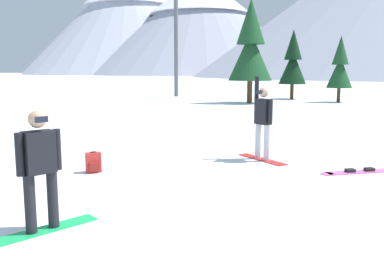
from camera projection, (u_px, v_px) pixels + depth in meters
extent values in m
plane|color=white|center=(187.00, 208.00, 6.61)|extent=(800.00, 800.00, 0.00)
cube|color=#19B259|center=(43.00, 230.00, 5.66)|extent=(1.18, 1.41, 0.02)
cylinder|color=black|center=(53.00, 199.00, 5.71)|extent=(0.15, 0.15, 0.82)
cylinder|color=black|center=(30.00, 204.00, 5.49)|extent=(0.15, 0.15, 0.82)
cube|color=black|center=(39.00, 152.00, 5.50)|extent=(0.43, 0.46, 0.59)
cylinder|color=black|center=(57.00, 149.00, 5.67)|extent=(0.11, 0.11, 0.58)
cylinder|color=black|center=(20.00, 155.00, 5.32)|extent=(0.11, 0.11, 0.58)
sphere|color=tan|center=(37.00, 119.00, 5.43)|extent=(0.24, 0.24, 0.24)
cube|color=black|center=(41.00, 119.00, 5.33)|extent=(0.14, 0.16, 0.08)
cube|color=red|center=(262.00, 159.00, 10.19)|extent=(1.22, 1.34, 0.02)
cylinder|color=#B7B7BC|center=(267.00, 143.00, 9.99)|extent=(0.15, 0.15, 0.89)
cylinder|color=#B7B7BC|center=(258.00, 141.00, 10.26)|extent=(0.15, 0.15, 0.89)
cube|color=black|center=(263.00, 112.00, 10.02)|extent=(0.44, 0.46, 0.63)
cylinder|color=black|center=(270.00, 111.00, 9.80)|extent=(0.11, 0.11, 0.58)
cylinder|color=black|center=(257.00, 88.00, 10.16)|extent=(0.11, 0.11, 0.60)
sphere|color=tan|center=(264.00, 92.00, 9.95)|extent=(0.24, 0.24, 0.24)
cube|color=black|center=(259.00, 92.00, 9.88)|extent=(0.14, 0.15, 0.08)
cube|color=pink|center=(360.00, 172.00, 8.92)|extent=(1.58, 0.84, 0.02)
cylinder|color=pink|center=(327.00, 174.00, 8.76)|extent=(0.35, 0.35, 0.02)
cube|color=black|center=(350.00, 170.00, 8.87)|extent=(0.24, 0.20, 0.07)
cube|color=black|center=(369.00, 169.00, 8.97)|extent=(0.24, 0.20, 0.07)
cube|color=red|center=(93.00, 162.00, 8.92)|extent=(0.38, 0.34, 0.44)
cube|color=maroon|center=(95.00, 167.00, 8.81)|extent=(0.22, 0.17, 0.20)
cylinder|color=black|center=(93.00, 152.00, 8.89)|extent=(0.11, 0.09, 0.02)
cylinder|color=#472D19|center=(250.00, 92.00, 28.01)|extent=(0.36, 0.36, 1.57)
cone|color=#194723|center=(250.00, 56.00, 27.67)|extent=(3.00, 3.00, 3.34)
cone|color=#194723|center=(251.00, 21.00, 27.34)|extent=(1.95, 1.95, 3.06)
cylinder|color=#472D19|center=(292.00, 92.00, 32.00)|extent=(0.27, 0.27, 1.20)
cone|color=black|center=(293.00, 68.00, 31.73)|extent=(2.14, 2.14, 2.56)
cone|color=black|center=(293.00, 45.00, 31.48)|extent=(1.39, 1.39, 2.35)
cylinder|color=#472D19|center=(339.00, 95.00, 28.74)|extent=(0.24, 0.24, 1.04)
cone|color=#194723|center=(340.00, 72.00, 28.51)|extent=(1.77, 1.77, 2.21)
cone|color=#194723|center=(341.00, 50.00, 28.29)|extent=(1.15, 1.15, 2.02)
cylinder|color=#595B60|center=(176.00, 33.00, 34.82)|extent=(0.36, 0.36, 10.93)
cone|color=#B2B7C6|center=(131.00, 19.00, 259.22)|extent=(135.50, 135.50, 70.52)
cone|color=#9EA3B2|center=(200.00, 25.00, 228.15)|extent=(128.21, 128.21, 55.52)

